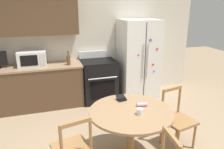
{
  "coord_description": "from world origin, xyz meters",
  "views": [
    {
      "loc": [
        -0.92,
        -2.22,
        2.1
      ],
      "look_at": [
        0.12,
        1.15,
        0.95
      ],
      "focal_mm": 35.0,
      "sensor_mm": 36.0,
      "label": 1
    }
  ],
  "objects_px": {
    "counter_bottle": "(68,60)",
    "candle_glass": "(140,112)",
    "dining_chair_right": "(177,120)",
    "microwave": "(32,58)",
    "wallet": "(121,98)",
    "refrigerator": "(138,59)",
    "oven_range": "(99,80)"
  },
  "relations": [
    {
      "from": "counter_bottle",
      "to": "candle_glass",
      "type": "bearing_deg",
      "value": -73.63
    },
    {
      "from": "counter_bottle",
      "to": "candle_glass",
      "type": "height_order",
      "value": "counter_bottle"
    },
    {
      "from": "counter_bottle",
      "to": "dining_chair_right",
      "type": "xyz_separation_m",
      "value": [
        1.37,
        -1.91,
        -0.57
      ]
    },
    {
      "from": "microwave",
      "to": "wallet",
      "type": "distance_m",
      "value": 2.23
    },
    {
      "from": "refrigerator",
      "to": "candle_glass",
      "type": "xyz_separation_m",
      "value": [
        -0.93,
        -2.19,
        -0.09
      ]
    },
    {
      "from": "counter_bottle",
      "to": "wallet",
      "type": "height_order",
      "value": "counter_bottle"
    },
    {
      "from": "microwave",
      "to": "dining_chair_right",
      "type": "distance_m",
      "value": 2.99
    },
    {
      "from": "dining_chair_right",
      "to": "candle_glass",
      "type": "height_order",
      "value": "dining_chair_right"
    },
    {
      "from": "dining_chair_right",
      "to": "wallet",
      "type": "height_order",
      "value": "dining_chair_right"
    },
    {
      "from": "dining_chair_right",
      "to": "wallet",
      "type": "xyz_separation_m",
      "value": [
        -0.82,
        0.24,
        0.36
      ]
    },
    {
      "from": "wallet",
      "to": "oven_range",
      "type": "bearing_deg",
      "value": 86.9
    },
    {
      "from": "counter_bottle",
      "to": "dining_chair_right",
      "type": "height_order",
      "value": "counter_bottle"
    },
    {
      "from": "counter_bottle",
      "to": "wallet",
      "type": "relative_size",
      "value": 1.97
    },
    {
      "from": "refrigerator",
      "to": "microwave",
      "type": "distance_m",
      "value": 2.28
    },
    {
      "from": "dining_chair_right",
      "to": "candle_glass",
      "type": "bearing_deg",
      "value": 6.03
    },
    {
      "from": "oven_range",
      "to": "dining_chair_right",
      "type": "relative_size",
      "value": 1.2
    },
    {
      "from": "oven_range",
      "to": "counter_bottle",
      "type": "xyz_separation_m",
      "value": [
        -0.65,
        -0.09,
        0.54
      ]
    },
    {
      "from": "counter_bottle",
      "to": "dining_chair_right",
      "type": "distance_m",
      "value": 2.42
    },
    {
      "from": "refrigerator",
      "to": "candle_glass",
      "type": "relative_size",
      "value": 22.28
    },
    {
      "from": "microwave",
      "to": "wallet",
      "type": "height_order",
      "value": "microwave"
    },
    {
      "from": "dining_chair_right",
      "to": "wallet",
      "type": "relative_size",
      "value": 6.35
    },
    {
      "from": "microwave",
      "to": "wallet",
      "type": "bearing_deg",
      "value": -55.42
    },
    {
      "from": "counter_bottle",
      "to": "dining_chair_right",
      "type": "relative_size",
      "value": 0.31
    },
    {
      "from": "refrigerator",
      "to": "oven_range",
      "type": "height_order",
      "value": "refrigerator"
    },
    {
      "from": "oven_range",
      "to": "dining_chair_right",
      "type": "distance_m",
      "value": 2.13
    },
    {
      "from": "oven_range",
      "to": "candle_glass",
      "type": "relative_size",
      "value": 13.53
    },
    {
      "from": "refrigerator",
      "to": "wallet",
      "type": "xyz_separation_m",
      "value": [
        -1.01,
        -1.71,
        -0.09
      ]
    },
    {
      "from": "refrigerator",
      "to": "counter_bottle",
      "type": "bearing_deg",
      "value": -178.61
    },
    {
      "from": "dining_chair_right",
      "to": "refrigerator",
      "type": "bearing_deg",
      "value": -107.78
    },
    {
      "from": "microwave",
      "to": "counter_bottle",
      "type": "distance_m",
      "value": 0.72
    },
    {
      "from": "refrigerator",
      "to": "wallet",
      "type": "height_order",
      "value": "refrigerator"
    },
    {
      "from": "oven_range",
      "to": "dining_chair_right",
      "type": "height_order",
      "value": "oven_range"
    }
  ]
}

